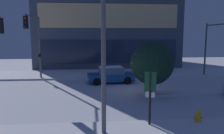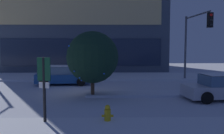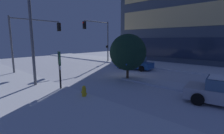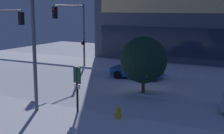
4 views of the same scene
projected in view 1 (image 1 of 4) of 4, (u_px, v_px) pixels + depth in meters
The scene contains 10 objects.
ground at pixel (142, 93), 17.44m from camera, with size 52.00×52.00×0.00m, color silver.
curb_strip_far at pixel (126, 74), 25.73m from camera, with size 52.00×5.20×0.14m, color silver.
median_strip at pixel (201, 92), 17.62m from camera, with size 9.00×1.80×0.14m, color silver.
car_far at pixel (111, 75), 21.13m from camera, with size 4.43×2.33×1.49m.
traffic_light_corner_far_right at pixel (219, 39), 21.72m from camera, with size 0.32×5.84×5.59m.
traffic_light_corner_far_left at pixel (35, 36), 20.72m from camera, with size 0.32×4.90×6.19m.
street_lamp_arched at pixel (100, 26), 10.19m from camera, with size 0.73×2.83×7.33m.
fire_hydrant at pixel (198, 117), 11.32m from camera, with size 0.48×0.26×0.79m.
parking_info_sign at pixel (150, 92), 10.83m from camera, with size 0.54×0.21×2.69m.
decorated_tree_median at pixel (152, 63), 16.36m from camera, with size 3.13×3.14×3.97m.
Camera 1 is at (-3.86, -16.70, 4.44)m, focal length 36.64 mm.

